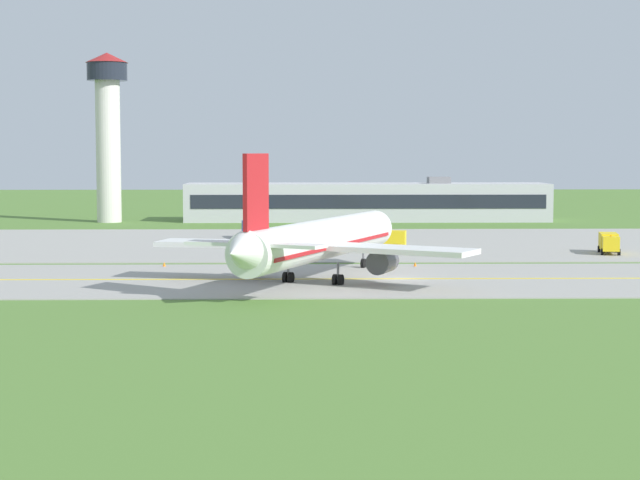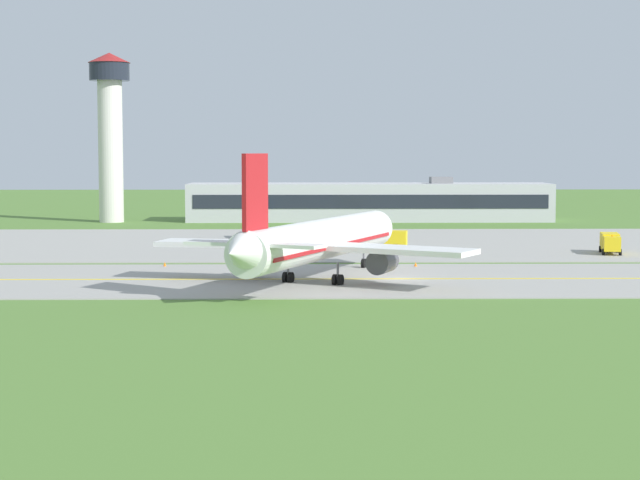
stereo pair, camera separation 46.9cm
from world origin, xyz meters
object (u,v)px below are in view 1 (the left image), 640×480
Objects in this scene: airplane_lead at (319,241)px; service_truck_fuel at (251,229)px; service_truck_baggage at (609,242)px; control_tower at (108,122)px; service_truck_catering at (383,239)px.

service_truck_fuel is (-8.96, 51.52, -2.60)m from airplane_lead.
service_truck_baggage is 97.19m from control_tower.
service_truck_fuel is at bearing 99.86° from airplane_lead.
service_truck_catering is at bearing -50.84° from control_tower.
service_truck_baggage is 0.21× the size of control_tower.
service_truck_baggage is at bearing -27.15° from service_truck_fuel.
service_truck_baggage is 1.00× the size of service_truck_catering.
control_tower is (-27.47, 37.98, 16.65)m from service_truck_fuel.
airplane_lead is 97.64m from control_tower.
service_truck_fuel is at bearing 135.25° from service_truck_catering.
control_tower is at bearing 140.03° from service_truck_baggage.
airplane_lead reaches higher than service_truck_fuel.
service_truck_fuel is 1.00× the size of service_truck_catering.
service_truck_catering is (9.02, 33.69, -2.60)m from airplane_lead.
service_truck_baggage is at bearing -11.57° from service_truck_catering.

